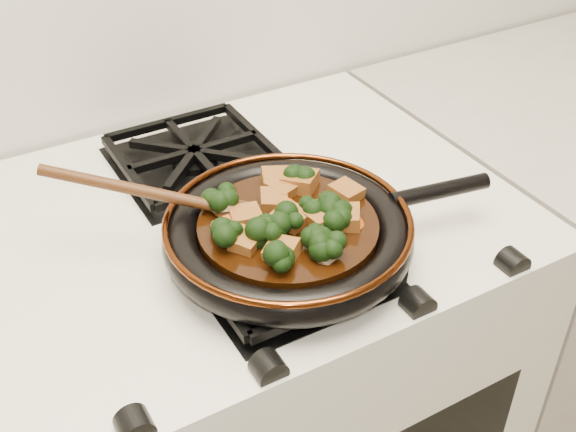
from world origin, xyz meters
TOP-DOWN VIEW (x-y plane):
  - stove at (0.00, 1.69)m, footprint 0.76×0.60m
  - burner_grate_front at (0.00, 1.55)m, footprint 0.23×0.23m
  - burner_grate_back at (0.00, 1.83)m, footprint 0.23×0.23m
  - skillet at (0.01, 1.56)m, footprint 0.44×0.31m
  - braising_sauce at (0.01, 1.56)m, footprint 0.22×0.22m
  - tofu_cube_0 at (0.07, 1.53)m, footprint 0.06×0.06m
  - tofu_cube_1 at (0.03, 1.62)m, footprint 0.04×0.05m
  - tofu_cube_2 at (0.10, 1.57)m, footprint 0.04×0.05m
  - tofu_cube_3 at (0.04, 1.64)m, footprint 0.05×0.05m
  - tofu_cube_4 at (0.01, 1.60)m, footprint 0.05×0.05m
  - tofu_cube_5 at (-0.03, 1.51)m, footprint 0.05×0.05m
  - tofu_cube_6 at (0.04, 1.54)m, footprint 0.04×0.05m
  - tofu_cube_7 at (0.01, 1.56)m, footprint 0.05×0.05m
  - tofu_cube_8 at (-0.06, 1.55)m, footprint 0.05×0.05m
  - tofu_cube_9 at (0.06, 1.62)m, footprint 0.06×0.06m
  - tofu_cube_10 at (-0.03, 1.59)m, footprint 0.04×0.05m
  - broccoli_floret_0 at (0.01, 1.50)m, footprint 0.08×0.08m
  - broccoli_floret_1 at (-0.00, 1.55)m, footprint 0.07×0.08m
  - broccoli_floret_2 at (0.06, 1.53)m, footprint 0.08×0.09m
  - broccoli_floret_3 at (-0.04, 1.49)m, footprint 0.06×0.07m
  - broccoli_floret_4 at (0.05, 1.55)m, footprint 0.09×0.08m
  - broccoli_floret_5 at (0.02, 1.49)m, footprint 0.08×0.09m
  - broccoli_floret_6 at (0.06, 1.62)m, footprint 0.08×0.08m
  - broccoli_floret_7 at (-0.03, 1.55)m, footprint 0.07×0.07m
  - broccoli_floret_8 at (-0.07, 1.56)m, footprint 0.08×0.09m
  - broccoli_floret_9 at (-0.05, 1.63)m, footprint 0.07×0.08m
  - carrot_coin_0 at (-0.01, 1.56)m, footprint 0.03×0.03m
  - carrot_coin_1 at (0.08, 1.52)m, footprint 0.03×0.03m
  - carrot_coin_2 at (0.04, 1.53)m, footprint 0.03×0.03m
  - carrot_coin_3 at (-0.06, 1.59)m, footprint 0.03×0.03m
  - carrot_coin_4 at (0.02, 1.59)m, footprint 0.03×0.03m
  - mushroom_slice_0 at (0.02, 1.48)m, footprint 0.04×0.03m
  - mushroom_slice_1 at (-0.07, 1.58)m, footprint 0.04×0.04m
  - mushroom_slice_2 at (-0.05, 1.62)m, footprint 0.04×0.04m
  - wooden_spoon at (-0.09, 1.65)m, footprint 0.15×0.10m

SIDE VIEW (x-z plane):
  - stove at x=0.00m, z-range 0.00..0.90m
  - burner_grate_front at x=0.00m, z-range 0.90..0.93m
  - burner_grate_back at x=0.00m, z-range 0.90..0.93m
  - skillet at x=0.01m, z-range 0.92..0.97m
  - braising_sauce at x=0.01m, z-range 0.94..0.96m
  - carrot_coin_0 at x=-0.01m, z-range 0.96..0.97m
  - carrot_coin_1 at x=0.08m, z-range 0.95..0.98m
  - carrot_coin_2 at x=0.04m, z-range 0.96..0.97m
  - carrot_coin_3 at x=-0.06m, z-range 0.95..0.97m
  - carrot_coin_4 at x=0.02m, z-range 0.96..0.97m
  - mushroom_slice_0 at x=0.02m, z-range 0.95..0.98m
  - mushroom_slice_1 at x=-0.07m, z-range 0.95..0.98m
  - mushroom_slice_2 at x=-0.05m, z-range 0.95..0.98m
  - tofu_cube_4 at x=0.01m, z-range 0.95..0.98m
  - tofu_cube_2 at x=0.10m, z-range 0.95..0.98m
  - tofu_cube_8 at x=-0.06m, z-range 0.95..0.98m
  - tofu_cube_5 at x=-0.03m, z-range 0.95..0.98m
  - tofu_cube_7 at x=0.01m, z-range 0.95..0.98m
  - tofu_cube_1 at x=0.03m, z-range 0.95..0.98m
  - tofu_cube_10 at x=-0.03m, z-range 0.96..0.98m
  - tofu_cube_3 at x=0.04m, z-range 0.95..0.98m
  - tofu_cube_0 at x=0.07m, z-range 0.95..0.98m
  - broccoli_floret_6 at x=0.06m, z-range 0.94..0.99m
  - broccoli_floret_7 at x=-0.03m, z-range 0.94..1.00m
  - tofu_cube_9 at x=0.06m, z-range 0.95..0.98m
  - tofu_cube_6 at x=0.04m, z-range 0.95..0.98m
  - broccoli_floret_9 at x=-0.05m, z-range 0.94..1.00m
  - broccoli_floret_0 at x=0.01m, z-range 0.93..1.01m
  - broccoli_floret_5 at x=0.02m, z-range 0.94..1.00m
  - broccoli_floret_2 at x=0.06m, z-range 0.94..1.00m
  - broccoli_floret_4 at x=0.05m, z-range 0.94..1.00m
  - broccoli_floret_1 at x=0.00m, z-range 0.94..1.00m
  - broccoli_floret_8 at x=-0.07m, z-range 0.94..1.00m
  - broccoli_floret_3 at x=-0.04m, z-range 0.94..1.01m
  - wooden_spoon at x=-0.09m, z-range 0.86..1.10m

